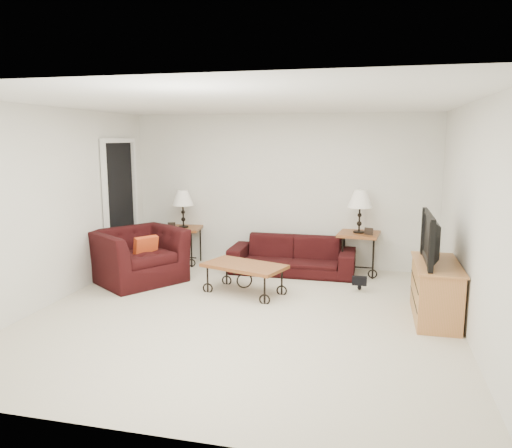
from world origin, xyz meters
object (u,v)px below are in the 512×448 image
Objects in this scene: side_table_left at (184,245)px; armchair at (138,256)px; lamp_right at (360,212)px; coffee_table at (244,279)px; side_table_right at (358,253)px; tv_stand at (435,291)px; lamp_left at (183,209)px; sofa at (292,255)px; backpack at (360,276)px; television at (437,238)px.

armchair reaches higher than side_table_left.
lamp_right is 0.60× the size of coffee_table.
side_table_right is 0.59× the size of tv_stand.
armchair is 1.07× the size of tv_stand.
armchair is at bearing -102.42° from side_table_left.
sofa is at bearing -5.46° from lamp_left.
sofa is at bearing 140.99° from tv_stand.
tv_stand is at bearing -24.71° from side_table_left.
backpack is (2.96, -0.84, -0.11)m from side_table_left.
armchair is (-3.16, -1.16, -0.60)m from lamp_right.
television is (3.83, -1.77, 0.66)m from side_table_left.
backpack is (1.53, 0.52, -0.01)m from coffee_table.
side_table_left is 1.19m from armchair.
coffee_table reaches higher than backpack.
sofa is at bearing -129.29° from television.
lamp_right reaches higher than tv_stand.
side_table_right is 1.06× the size of lamp_left.
lamp_left is (-2.90, 0.00, 0.61)m from side_table_right.
coffee_table is at bearing -137.33° from lamp_right.
lamp_left is 0.94× the size of lamp_right.
sofa is 1.25m from lamp_right.
coffee_table is 0.91× the size of armchair.
television is (4.08, -0.61, 0.58)m from armchair.
sofa is 1.27m from coffee_table.
television is (3.83, -1.77, 0.03)m from lamp_left.
armchair is (-3.16, -1.16, 0.06)m from side_table_right.
tv_stand is (4.11, -0.61, -0.05)m from armchair.
lamp_right is at bearing 10.04° from sofa.
tv_stand is (2.43, -0.41, 0.13)m from coffee_table.
sofa is 2.00m from lamp_left.
lamp_left is at bearing 136.21° from coffee_table.
armchair reaches higher than coffee_table.
side_table_right is at bearing 118.14° from tv_stand.
side_table_right is at bearing 0.00° from lamp_right.
tv_stand is 1.30m from backpack.
lamp_right reaches higher than lamp_left.
side_table_left is 0.94× the size of side_table_right.
armchair is (-0.26, -1.16, -0.55)m from lamp_left.
side_table_left is at bearing 155.29° from tv_stand.
side_table_right is at bearing 0.00° from lamp_left.
tv_stand is 2.82× the size of backpack.
armchair is at bearing -98.45° from television.
lamp_left reaches higher than tv_stand.
side_table_right is 0.85m from backpack.
backpack is (0.06, -0.84, -0.13)m from side_table_right.
side_table_right is 2.10m from television.
backpack is (1.07, -0.66, -0.08)m from sofa.
lamp_right is 2.11m from tv_stand.
sofa is 2.95× the size of side_table_right.
side_table_left is 0.52× the size of armchair.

